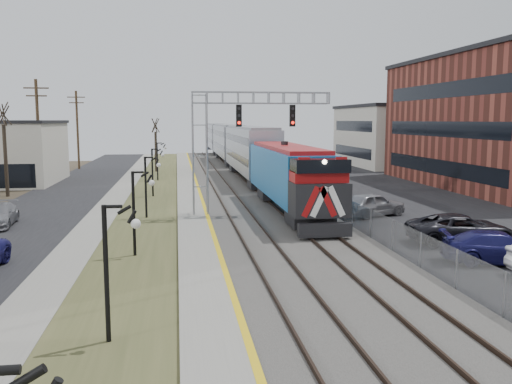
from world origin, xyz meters
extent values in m
cube|color=black|center=(-11.50, 35.00, 0.02)|extent=(7.00, 120.00, 0.04)
cube|color=gray|center=(-7.00, 35.00, 0.04)|extent=(2.00, 120.00, 0.08)
cube|color=#414725|center=(-4.00, 35.00, 0.03)|extent=(4.00, 120.00, 0.06)
cube|color=gray|center=(-1.00, 35.00, 0.12)|extent=(2.00, 120.00, 0.24)
cube|color=#595651|center=(4.00, 35.00, 0.10)|extent=(8.00, 120.00, 0.20)
cube|color=black|center=(16.00, 35.00, 0.02)|extent=(16.00, 120.00, 0.04)
cube|color=gold|center=(-0.12, 35.00, 0.24)|extent=(0.24, 120.00, 0.01)
cube|color=#2D2119|center=(1.25, 35.00, 0.28)|extent=(0.08, 120.00, 0.15)
cube|color=#2D2119|center=(2.75, 35.00, 0.28)|extent=(0.08, 120.00, 0.15)
cube|color=#2D2119|center=(4.75, 35.00, 0.28)|extent=(0.08, 120.00, 0.15)
cube|color=#2D2119|center=(6.25, 35.00, 0.28)|extent=(0.08, 120.00, 0.15)
cube|color=#145FA6|center=(5.50, 28.08, 2.47)|extent=(3.00, 17.00, 4.25)
cube|color=black|center=(5.50, 19.38, 0.70)|extent=(2.80, 0.50, 0.70)
cube|color=#9DA0A8|center=(5.50, 48.38, 3.01)|extent=(3.00, 22.00, 5.33)
cube|color=#9DA0A8|center=(5.50, 71.18, 3.01)|extent=(3.00, 22.00, 5.33)
cube|color=#9DA0A8|center=(5.50, 93.98, 3.01)|extent=(3.00, 22.00, 5.33)
cube|color=gray|center=(-0.50, 28.00, 4.00)|extent=(1.00, 1.00, 8.00)
cube|color=gray|center=(3.50, 28.00, 7.75)|extent=(9.00, 0.80, 0.80)
cube|color=black|center=(2.00, 27.55, 6.60)|extent=(0.35, 0.25, 1.40)
cube|color=black|center=(5.50, 27.55, 6.60)|extent=(0.35, 0.25, 1.40)
cylinder|color=black|center=(-4.00, 8.00, 2.00)|extent=(0.14, 0.14, 4.00)
cylinder|color=black|center=(-4.00, 18.00, 2.00)|extent=(0.14, 0.14, 4.00)
cylinder|color=black|center=(-4.00, 28.00, 2.00)|extent=(0.14, 0.14, 4.00)
cylinder|color=black|center=(-4.00, 38.00, 2.00)|extent=(0.14, 0.14, 4.00)
cylinder|color=black|center=(-4.00, 50.00, 2.00)|extent=(0.14, 0.14, 4.00)
cylinder|color=#4C3823|center=(-14.50, 45.00, 5.00)|extent=(0.28, 0.28, 10.00)
cylinder|color=#4C3823|center=(-14.50, 65.00, 5.00)|extent=(0.28, 0.28, 10.00)
cube|color=gray|center=(8.20, 35.00, 0.80)|extent=(0.04, 120.00, 1.60)
cube|color=#BDB6A5|center=(30.00, 65.00, 4.00)|extent=(16.00, 18.00, 8.00)
cylinder|color=#382D23|center=(-16.00, 40.00, 2.97)|extent=(0.30, 0.30, 5.95)
cylinder|color=#382D23|center=(-4.50, 60.00, 2.45)|extent=(0.30, 0.30, 4.90)
imported|color=black|center=(12.39, 18.19, 0.76)|extent=(5.65, 2.97, 1.52)
imported|color=#16164E|center=(11.99, 14.28, 0.71)|extent=(5.24, 3.18, 1.42)
imported|color=gray|center=(10.69, 26.44, 0.79)|extent=(5.01, 3.52, 1.58)
camera|label=1|loc=(-1.97, -7.20, 6.33)|focal=38.00mm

